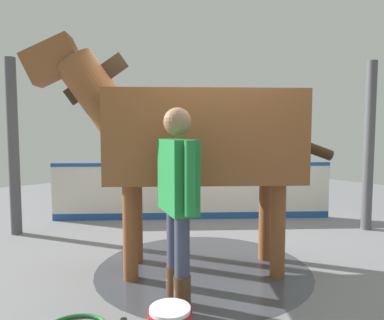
% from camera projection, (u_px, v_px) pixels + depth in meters
% --- Properties ---
extents(ground_plane, '(16.00, 16.00, 0.02)m').
position_uv_depth(ground_plane, '(220.00, 264.00, 4.30)').
color(ground_plane, gray).
extents(wet_patch, '(2.45, 2.45, 0.00)m').
position_uv_depth(wet_patch, '(203.00, 268.00, 4.13)').
color(wet_patch, '#42444C').
rests_on(wet_patch, ground).
extents(barrier_wall, '(3.99, 3.09, 1.02)m').
position_uv_depth(barrier_wall, '(193.00, 193.00, 6.42)').
color(barrier_wall, silver).
rests_on(barrier_wall, ground).
extents(roof_post_near, '(0.16, 0.16, 2.67)m').
position_uv_depth(roof_post_near, '(13.00, 147.00, 5.41)').
color(roof_post_near, '#4C4C51').
rests_on(roof_post_near, ground).
extents(roof_post_far, '(0.16, 0.16, 2.67)m').
position_uv_depth(roof_post_far, '(369.00, 146.00, 5.68)').
color(roof_post_far, '#4C4C51').
rests_on(roof_post_far, ground).
extents(horse, '(2.85, 2.32, 2.62)m').
position_uv_depth(horse, '(193.00, 136.00, 4.00)').
color(horse, brown).
rests_on(horse, ground).
extents(handler, '(0.38, 0.67, 1.78)m').
position_uv_depth(handler, '(178.00, 194.00, 3.09)').
color(handler, '#47331E').
rests_on(handler, ground).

